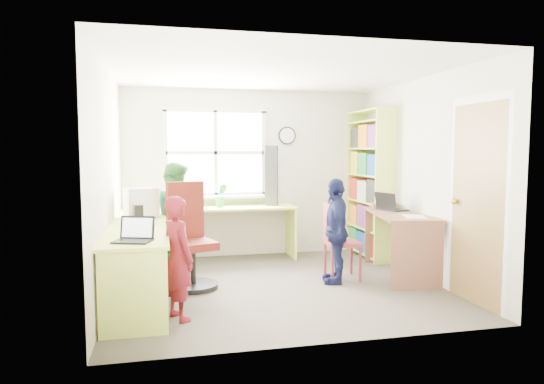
{
  "coord_description": "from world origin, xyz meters",
  "views": [
    {
      "loc": [
        -1.25,
        -5.25,
        1.54
      ],
      "look_at": [
        0.0,
        0.25,
        1.05
      ],
      "focal_mm": 32.0,
      "sensor_mm": 36.0,
      "label": 1
    }
  ],
  "objects_px": {
    "bookshelf": "(370,188)",
    "person_navy": "(336,231)",
    "crt_monitor": "(141,202)",
    "potted_plant": "(221,195)",
    "person_red": "(178,258)",
    "l_desk": "(158,257)",
    "right_desk": "(400,230)",
    "wooden_chair": "(337,238)",
    "cd_tower": "(272,176)",
    "person_green": "(178,219)",
    "swivel_chair": "(190,242)",
    "laptop_left": "(135,236)",
    "laptop_right": "(390,206)"
  },
  "relations": [
    {
      "from": "bookshelf",
      "to": "laptop_right",
      "type": "height_order",
      "value": "bookshelf"
    },
    {
      "from": "swivel_chair",
      "to": "laptop_right",
      "type": "bearing_deg",
      "value": -14.7
    },
    {
      "from": "crt_monitor",
      "to": "potted_plant",
      "type": "distance_m",
      "value": 1.31
    },
    {
      "from": "laptop_right",
      "to": "person_navy",
      "type": "relative_size",
      "value": 0.34
    },
    {
      "from": "cd_tower",
      "to": "person_red",
      "type": "relative_size",
      "value": 0.75
    },
    {
      "from": "laptop_left",
      "to": "person_navy",
      "type": "xyz_separation_m",
      "value": [
        2.2,
        0.93,
        -0.19
      ]
    },
    {
      "from": "laptop_right",
      "to": "person_red",
      "type": "height_order",
      "value": "person_red"
    },
    {
      "from": "crt_monitor",
      "to": "laptop_right",
      "type": "relative_size",
      "value": 1.02
    },
    {
      "from": "laptop_right",
      "to": "potted_plant",
      "type": "relative_size",
      "value": 1.27
    },
    {
      "from": "l_desk",
      "to": "wooden_chair",
      "type": "relative_size",
      "value": 3.26
    },
    {
      "from": "crt_monitor",
      "to": "potted_plant",
      "type": "height_order",
      "value": "crt_monitor"
    },
    {
      "from": "swivel_chair",
      "to": "laptop_left",
      "type": "xyz_separation_m",
      "value": [
        -0.53,
        -1.12,
        0.29
      ]
    },
    {
      "from": "right_desk",
      "to": "cd_tower",
      "type": "height_order",
      "value": "cd_tower"
    },
    {
      "from": "bookshelf",
      "to": "swivel_chair",
      "type": "height_order",
      "value": "bookshelf"
    },
    {
      "from": "crt_monitor",
      "to": "potted_plant",
      "type": "xyz_separation_m",
      "value": [
        1.03,
        0.81,
        -0.01
      ]
    },
    {
      "from": "wooden_chair",
      "to": "person_navy",
      "type": "xyz_separation_m",
      "value": [
        -0.07,
        -0.14,
        0.12
      ]
    },
    {
      "from": "potted_plant",
      "to": "wooden_chair",
      "type": "bearing_deg",
      "value": -45.87
    },
    {
      "from": "cd_tower",
      "to": "person_green",
      "type": "distance_m",
      "value": 1.57
    },
    {
      "from": "potted_plant",
      "to": "person_red",
      "type": "height_order",
      "value": "person_red"
    },
    {
      "from": "l_desk",
      "to": "potted_plant",
      "type": "xyz_separation_m",
      "value": [
        0.84,
        1.69,
        0.46
      ]
    },
    {
      "from": "swivel_chair",
      "to": "person_navy",
      "type": "bearing_deg",
      "value": -25.43
    },
    {
      "from": "potted_plant",
      "to": "bookshelf",
      "type": "bearing_deg",
      "value": -5.91
    },
    {
      "from": "l_desk",
      "to": "person_red",
      "type": "xyz_separation_m",
      "value": [
        0.18,
        -0.57,
        0.11
      ]
    },
    {
      "from": "right_desk",
      "to": "person_green",
      "type": "height_order",
      "value": "person_green"
    },
    {
      "from": "bookshelf",
      "to": "crt_monitor",
      "type": "relative_size",
      "value": 4.94
    },
    {
      "from": "laptop_right",
      "to": "person_navy",
      "type": "bearing_deg",
      "value": 93.58
    },
    {
      "from": "right_desk",
      "to": "laptop_right",
      "type": "height_order",
      "value": "laptop_right"
    },
    {
      "from": "cd_tower",
      "to": "crt_monitor",
      "type": "bearing_deg",
      "value": -134.53
    },
    {
      "from": "laptop_right",
      "to": "person_green",
      "type": "bearing_deg",
      "value": 60.74
    },
    {
      "from": "swivel_chair",
      "to": "crt_monitor",
      "type": "distance_m",
      "value": 0.79
    },
    {
      "from": "laptop_left",
      "to": "person_green",
      "type": "distance_m",
      "value": 1.79
    },
    {
      "from": "right_desk",
      "to": "person_green",
      "type": "relative_size",
      "value": 1.03
    },
    {
      "from": "potted_plant",
      "to": "person_navy",
      "type": "xyz_separation_m",
      "value": [
        1.16,
        -1.41,
        -0.31
      ]
    },
    {
      "from": "person_navy",
      "to": "cd_tower",
      "type": "bearing_deg",
      "value": -150.42
    },
    {
      "from": "crt_monitor",
      "to": "person_navy",
      "type": "relative_size",
      "value": 0.35
    },
    {
      "from": "person_red",
      "to": "bookshelf",
      "type": "bearing_deg",
      "value": -80.15
    },
    {
      "from": "crt_monitor",
      "to": "person_red",
      "type": "distance_m",
      "value": 1.54
    },
    {
      "from": "bookshelf",
      "to": "person_navy",
      "type": "distance_m",
      "value": 1.57
    },
    {
      "from": "cd_tower",
      "to": "person_red",
      "type": "xyz_separation_m",
      "value": [
        -1.39,
        -2.32,
        -0.61
      ]
    },
    {
      "from": "laptop_right",
      "to": "cd_tower",
      "type": "height_order",
      "value": "cd_tower"
    },
    {
      "from": "person_navy",
      "to": "person_red",
      "type": "bearing_deg",
      "value": -51.8
    },
    {
      "from": "l_desk",
      "to": "swivel_chair",
      "type": "relative_size",
      "value": 2.5
    },
    {
      "from": "person_green",
      "to": "laptop_right",
      "type": "bearing_deg",
      "value": -85.88
    },
    {
      "from": "bookshelf",
      "to": "person_navy",
      "type": "xyz_separation_m",
      "value": [
        -0.95,
        -1.19,
        -0.39
      ]
    },
    {
      "from": "l_desk",
      "to": "wooden_chair",
      "type": "xyz_separation_m",
      "value": [
        2.07,
        0.42,
        0.04
      ]
    },
    {
      "from": "crt_monitor",
      "to": "l_desk",
      "type": "bearing_deg",
      "value": -94.02
    },
    {
      "from": "crt_monitor",
      "to": "laptop_right",
      "type": "distance_m",
      "value": 3.07
    },
    {
      "from": "wooden_chair",
      "to": "laptop_right",
      "type": "height_order",
      "value": "laptop_right"
    },
    {
      "from": "cd_tower",
      "to": "person_navy",
      "type": "distance_m",
      "value": 1.63
    },
    {
      "from": "l_desk",
      "to": "right_desk",
      "type": "distance_m",
      "value": 2.93
    }
  ]
}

